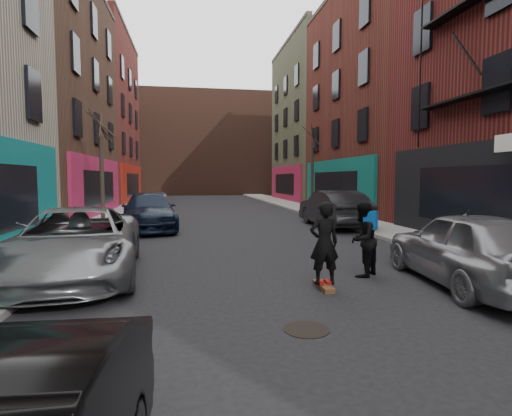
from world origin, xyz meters
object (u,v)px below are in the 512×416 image
object	(u,v)px
parked_right_far	(470,248)
parked_right_end	(333,209)
tree_left_far	(101,155)
skateboard	(324,286)
pedestrian	(363,239)
parked_left_far	(77,243)
skateboarder	(324,243)
manhole	(306,329)
parked_left_end	(149,211)
tree_right_far	(312,160)

from	to	relation	value
parked_right_far	parked_right_end	xyz separation A→B (m)	(0.80, 10.31, 0.03)
tree_left_far	parked_right_far	world-z (taller)	tree_left_far
skateboard	pedestrian	size ratio (longest dim) A/B	0.46
tree_left_far	parked_left_far	distance (m)	11.03
skateboarder	manhole	size ratio (longest dim) A/B	2.44
skateboarder	tree_left_far	bearing A→B (deg)	-61.37
skateboard	pedestrian	distance (m)	1.72
parked_left_end	parked_right_end	size ratio (longest dim) A/B	1.07
tree_right_far	parked_left_far	bearing A→B (deg)	-123.03
parked_left_end	skateboarder	world-z (taller)	skateboarder
parked_right_end	tree_right_far	bearing A→B (deg)	-102.40
parked_left_end	parked_right_far	xyz separation A→B (m)	(7.64, -10.74, 0.01)
tree_left_far	parked_left_far	bearing A→B (deg)	-81.42
tree_right_far	manhole	bearing A→B (deg)	-107.56
pedestrian	manhole	size ratio (longest dim) A/B	2.48
manhole	tree_right_far	bearing A→B (deg)	72.44
manhole	parked_left_far	bearing A→B (deg)	137.46
parked_left_far	manhole	xyz separation A→B (m)	(4.30, -3.94, -0.80)
parked_left_end	pedestrian	distance (m)	11.17
tree_right_far	parked_left_far	size ratio (longest dim) A/B	1.18
parked_left_far	skateboard	bearing A→B (deg)	-24.96
parked_left_far	parked_right_far	size ratio (longest dim) A/B	1.20
parked_right_end	parked_left_far	bearing A→B (deg)	39.88
parked_left_far	parked_right_far	distance (m)	8.67
manhole	skateboard	bearing A→B (deg)	64.72
tree_left_far	pedestrian	distance (m)	14.37
tree_left_far	tree_right_far	size ratio (longest dim) A/B	0.96
parked_right_end	manhole	xyz separation A→B (m)	(-4.90, -12.10, -0.85)
tree_left_far	parked_right_end	size ratio (longest dim) A/B	1.25
parked_right_far	skateboard	distance (m)	3.21
skateboard	pedestrian	bearing A→B (deg)	34.68
skateboard	parked_left_far	bearing A→B (deg)	160.54
parked_right_far	manhole	world-z (taller)	parked_right_far
parked_left_end	skateboarder	distance (m)	11.37
parked_left_far	parked_left_end	size ratio (longest dim) A/B	1.04
tree_left_far	manhole	xyz separation A→B (m)	(5.90, -14.55, -3.37)
skateboarder	manhole	xyz separation A→B (m)	(-1.00, -2.11, -0.95)
parked_right_far	pedestrian	distance (m)	2.21
tree_left_far	skateboard	xyz separation A→B (m)	(6.89, -12.44, -3.33)
pedestrian	manhole	bearing A→B (deg)	11.45
tree_left_far	tree_right_far	xyz separation A→B (m)	(12.40, 6.00, 0.15)
tree_left_far	parked_left_end	xyz separation A→B (m)	(2.36, -2.01, -2.57)
parked_right_end	parked_right_far	bearing A→B (deg)	83.85
skateboard	parked_left_end	bearing A→B (deg)	113.15
skateboarder	pedestrian	size ratio (longest dim) A/B	0.98
parked_left_far	skateboarder	distance (m)	5.60
parked_left_end	parked_right_end	bearing A→B (deg)	-10.30
tree_left_far	skateboard	distance (m)	14.61
parked_right_far	manhole	size ratio (longest dim) A/B	6.88
parked_right_end	pedestrian	world-z (taller)	pedestrian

